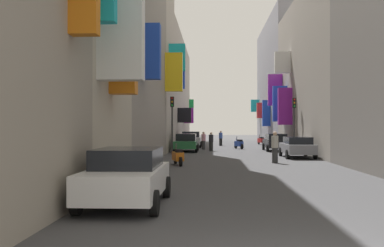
% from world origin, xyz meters
% --- Properties ---
extents(ground_plane, '(140.00, 140.00, 0.00)m').
position_xyz_m(ground_plane, '(0.00, 30.00, 0.00)').
color(ground_plane, '#424244').
extents(building_left_mid_c, '(7.26, 6.99, 18.07)m').
position_xyz_m(building_left_mid_c, '(-7.99, 30.12, 9.03)').
color(building_left_mid_c, '#B2A899').
rests_on(building_left_mid_c, ground).
extents(building_left_far, '(7.32, 26.38, 12.17)m').
position_xyz_m(building_left_far, '(-7.99, 46.80, 6.08)').
color(building_left_far, '#B2A899').
rests_on(building_left_far, ground).
extents(building_right_mid_a, '(7.36, 19.61, 12.32)m').
position_xyz_m(building_right_mid_a, '(7.98, 29.45, 6.15)').
color(building_right_mid_a, gray).
rests_on(building_right_mid_a, ground).
extents(building_right_mid_b, '(7.27, 20.77, 14.89)m').
position_xyz_m(building_right_mid_b, '(7.99, 49.62, 7.44)').
color(building_right_mid_b, gray).
rests_on(building_right_mid_b, ground).
extents(parked_car_green, '(1.93, 4.50, 1.44)m').
position_xyz_m(parked_car_green, '(-3.74, 30.23, 0.76)').
color(parked_car_green, '#236638').
rests_on(parked_car_green, ground).
extents(parked_car_white, '(1.97, 4.09, 1.46)m').
position_xyz_m(parked_car_white, '(-3.83, 5.76, 0.77)').
color(parked_car_white, white).
rests_on(parked_car_white, ground).
extents(parked_car_grey, '(1.89, 4.26, 1.36)m').
position_xyz_m(parked_car_grey, '(3.90, 23.54, 0.73)').
color(parked_car_grey, slate).
rests_on(parked_car_grey, ground).
extents(parked_car_black, '(1.87, 4.27, 1.43)m').
position_xyz_m(parked_car_black, '(3.64, 31.45, 0.76)').
color(parked_car_black, black).
rests_on(parked_car_black, ground).
extents(parked_car_silver, '(2.00, 3.98, 1.53)m').
position_xyz_m(parked_car_silver, '(-3.67, 37.14, 0.80)').
color(parked_car_silver, '#B7B7BC').
rests_on(parked_car_silver, ground).
extents(scooter_red, '(0.71, 1.91, 1.13)m').
position_xyz_m(scooter_red, '(3.84, 44.32, 0.46)').
color(scooter_red, red).
rests_on(scooter_red, ground).
extents(scooter_blue, '(0.79, 1.67, 1.13)m').
position_xyz_m(scooter_blue, '(0.78, 34.67, 0.46)').
color(scooter_blue, '#2D4CAD').
rests_on(scooter_blue, ground).
extents(scooter_orange, '(0.73, 1.87, 1.13)m').
position_xyz_m(scooter_orange, '(-3.43, 17.54, 0.46)').
color(scooter_orange, orange).
rests_on(scooter_orange, ground).
extents(pedestrian_crossing, '(0.42, 0.42, 1.57)m').
position_xyz_m(pedestrian_crossing, '(-1.73, 30.98, 0.77)').
color(pedestrian_crossing, '#252525').
rests_on(pedestrian_crossing, ground).
extents(pedestrian_near_left, '(0.53, 0.53, 1.58)m').
position_xyz_m(pedestrian_near_left, '(-0.74, 41.09, 0.78)').
color(pedestrian_near_left, black).
rests_on(pedestrian_near_left, ground).
extents(pedestrian_near_right, '(0.51, 0.51, 1.56)m').
position_xyz_m(pedestrian_near_right, '(-2.41, 33.54, 0.77)').
color(pedestrian_near_right, '#313131').
rests_on(pedestrian_near_right, ground).
extents(pedestrian_mid_street, '(0.50, 0.50, 1.75)m').
position_xyz_m(pedestrian_mid_street, '(1.85, 19.17, 0.87)').
color(pedestrian_mid_street, '#313131').
rests_on(pedestrian_mid_street, ground).
extents(traffic_light_near_corner, '(0.26, 0.34, 4.19)m').
position_xyz_m(traffic_light_near_corner, '(4.57, 28.24, 2.86)').
color(traffic_light_near_corner, '#2D2D2D').
rests_on(traffic_light_near_corner, ground).
extents(traffic_light_far_corner, '(0.26, 0.34, 4.21)m').
position_xyz_m(traffic_light_far_corner, '(-4.55, 26.57, 2.87)').
color(traffic_light_far_corner, '#2D2D2D').
rests_on(traffic_light_far_corner, ground).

